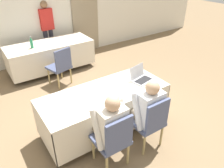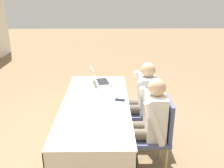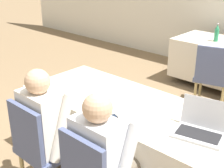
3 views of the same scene
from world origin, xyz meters
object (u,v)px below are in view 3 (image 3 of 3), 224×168
chair_near_left (41,145)px  person_white_shirt (106,155)px  person_checkered_shirt (50,124)px  cell_phone (110,118)px  chair_far_spare (212,74)px  water_bottle (217,33)px  laptop (200,128)px

chair_near_left → person_white_shirt: (0.65, 0.10, 0.16)m
person_checkered_shirt → cell_phone: bearing=-141.5°
chair_far_spare → person_checkered_shirt: bearing=67.3°
water_bottle → chair_far_spare: size_ratio=0.31×
laptop → person_white_shirt: 0.72m
water_bottle → person_white_shirt: bearing=-77.6°
cell_phone → person_checkered_shirt: bearing=-121.8°
laptop → cell_phone: laptop is taller
chair_near_left → chair_far_spare: same height
chair_near_left → chair_far_spare: size_ratio=1.00×
chair_near_left → chair_far_spare: (0.30, 2.50, 0.00)m
cell_phone → water_bottle: size_ratio=0.52×
cell_phone → person_white_shirt: person_white_shirt is taller
laptop → chair_far_spare: size_ratio=0.45×
laptop → water_bottle: 2.79m
cell_phone → person_checkered_shirt: (-0.39, -0.31, -0.08)m
laptop → cell_phone: bearing=-168.9°
chair_near_left → person_checkered_shirt: 0.19m
water_bottle → laptop: bearing=-66.9°
cell_phone → chair_near_left: size_ratio=0.16×
laptop → chair_far_spare: (-0.75, 1.81, -0.28)m
laptop → person_white_shirt: (-0.40, -0.59, -0.12)m
cell_phone → person_checkered_shirt: size_ratio=0.12×
person_white_shirt → chair_near_left: bearing=9.0°
water_bottle → chair_near_left: 3.28m
person_white_shirt → cell_phone: bearing=-50.6°
chair_near_left → person_white_shirt: bearing=-171.0°
cell_phone → person_white_shirt: 0.41m
cell_phone → water_bottle: 2.88m
water_bottle → chair_near_left: size_ratio=0.31×
chair_near_left → laptop: bearing=-146.5°
water_bottle → chair_far_spare: water_bottle is taller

